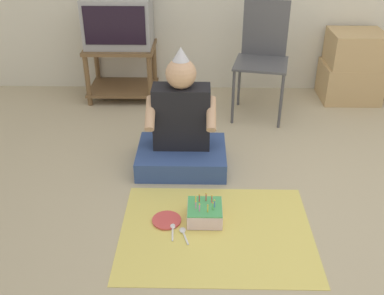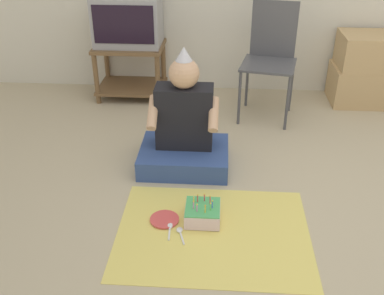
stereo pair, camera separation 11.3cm
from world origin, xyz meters
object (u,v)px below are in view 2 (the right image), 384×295
at_px(paper_plate, 165,219).
at_px(folding_chair, 271,53).
at_px(tv, 128,21).
at_px(cardboard_box_stack, 363,70).
at_px(birthday_cake, 203,213).
at_px(person_seated, 184,132).

bearing_deg(paper_plate, folding_chair, 65.56).
xyz_separation_m(tv, paper_plate, (0.53, -1.87, -0.69)).
relative_size(tv, cardboard_box_stack, 0.92).
bearing_deg(folding_chair, paper_plate, -114.44).
distance_m(cardboard_box_stack, birthday_cake, 2.28).
bearing_deg(cardboard_box_stack, person_seated, -141.38).
bearing_deg(tv, cardboard_box_stack, -0.52).
distance_m(folding_chair, cardboard_box_stack, 0.94).
distance_m(tv, paper_plate, 2.06).
height_order(tv, folding_chair, folding_chair).
bearing_deg(birthday_cake, paper_plate, -174.56).
bearing_deg(cardboard_box_stack, birthday_cake, -126.31).
xyz_separation_m(birthday_cake, paper_plate, (-0.22, -0.02, -0.04)).
bearing_deg(cardboard_box_stack, tv, 179.48).
xyz_separation_m(cardboard_box_stack, person_seated, (-1.50, -1.20, -0.05)).
bearing_deg(paper_plate, birthday_cake, 5.44).
height_order(tv, birthday_cake, tv).
bearing_deg(folding_chair, cardboard_box_stack, 19.28).
height_order(person_seated, paper_plate, person_seated).
xyz_separation_m(cardboard_box_stack, birthday_cake, (-1.34, -1.83, -0.25)).
relative_size(folding_chair, birthday_cake, 4.60).
height_order(cardboard_box_stack, person_seated, person_seated).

